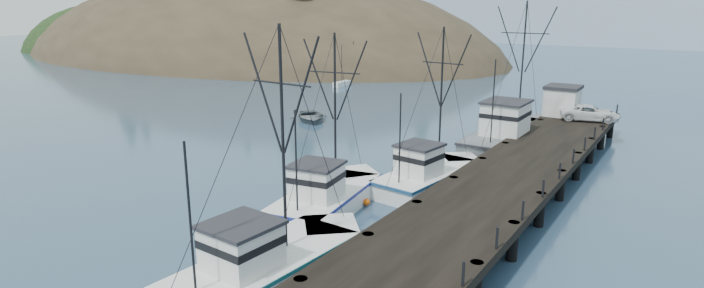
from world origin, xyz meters
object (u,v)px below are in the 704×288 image
pier (520,168)px  trawler_far (430,175)px  work_vessel (512,136)px  motorboat (311,121)px  trawler_mid (329,196)px  pier_shed (562,100)px  trawler_near (270,263)px  pickup_truck (590,113)px

pier → trawler_far: 5.91m
work_vessel → motorboat: size_ratio=2.63×
pier → trawler_mid: trawler_mid is taller
pier_shed → motorboat: bearing=-163.3°
trawler_near → trawler_mid: bearing=108.4°
trawler_mid → trawler_far: size_ratio=1.00×
pickup_truck → pier_shed: bearing=53.6°
work_vessel → pickup_truck: work_vessel is taller
trawler_near → motorboat: (-19.40, 28.69, -0.82)m
pickup_truck → trawler_near: bearing=154.0°
pier → motorboat: (-25.44, 10.81, -1.69)m
pier → work_vessel: bearing=109.8°
trawler_near → trawler_far: 15.90m
pier → motorboat: 27.69m
trawler_far → motorboat: 23.71m
trawler_near → trawler_mid: size_ratio=1.06×
pier → trawler_far: size_ratio=3.97×
trawler_mid → trawler_far: bearing=64.4°
work_vessel → pier_shed: size_ratio=4.72×
work_vessel → motorboat: work_vessel is taller
pier → trawler_near: trawler_near is taller
work_vessel → pickup_truck: 8.31m
pier_shed → pickup_truck: 2.96m
work_vessel → pickup_truck: size_ratio=2.99×
trawler_near → trawler_far: bearing=88.0°
trawler_near → pickup_truck: trawler_near is taller
pier_shed → pier: bearing=-85.2°
trawler_mid → motorboat: (-16.50, 19.99, -0.82)m
pier → pier_shed: bearing=94.8°
trawler_near → pickup_truck: (7.20, 34.79, 1.88)m
trawler_near → pier_shed: (4.54, 35.87, 2.60)m
pier_shed → motorboat: 25.22m
pier → motorboat: size_ratio=7.67×
pier → motorboat: pier is taller
trawler_far → pickup_truck: trawler_far is taller
trawler_mid → motorboat: bearing=129.5°
trawler_mid → pier_shed: bearing=74.7°
trawler_far → pier_shed: (4.00, 19.99, 2.60)m
trawler_mid → pickup_truck: trawler_mid is taller
motorboat → pier_shed: bearing=-28.0°
pier → pier_shed: pier_shed is taller
pier → trawler_mid: bearing=-134.3°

